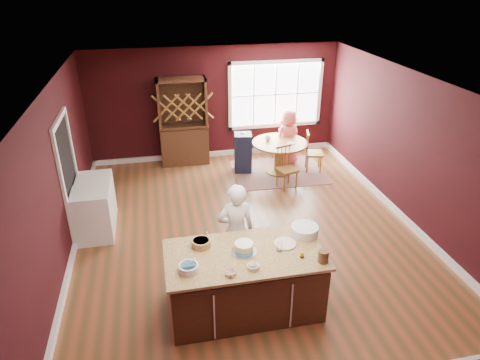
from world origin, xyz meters
name	(u,v)px	position (x,y,z in m)	size (l,w,h in m)	color
room_shell	(246,161)	(0.00, 0.00, 1.35)	(7.00, 7.00, 7.00)	brown
window	(275,94)	(1.50, 3.47, 1.50)	(2.36, 0.10, 1.66)	white
doorway	(70,179)	(-2.97, 0.60, 1.02)	(0.08, 1.26, 2.13)	white
kitchen_island	(245,282)	(-0.45, -1.95, 0.44)	(2.10, 1.10, 0.92)	#362215
dining_table	(279,151)	(1.27, 2.21, 0.53)	(1.25, 1.25, 0.75)	#976323
baker	(236,231)	(-0.42, -1.19, 0.77)	(0.57, 0.37, 1.55)	white
layer_cake	(244,248)	(-0.46, -1.92, 0.99)	(0.35, 0.35, 0.14)	white
bowl_blue	(189,268)	(-1.21, -2.17, 0.97)	(0.25, 0.25, 0.10)	silver
bowl_yellow	(201,243)	(-0.99, -1.67, 0.97)	(0.26, 0.26, 0.10)	#B2903D
bowl_pink	(231,274)	(-0.72, -2.35, 0.95)	(0.14, 0.14, 0.05)	silver
bowl_olive	(253,267)	(-0.42, -2.28, 0.95)	(0.15, 0.15, 0.06)	beige
drinking_glass	(280,247)	(0.01, -2.00, 0.99)	(0.08, 0.08, 0.15)	white
dinner_plate	(285,244)	(0.13, -1.86, 0.93)	(0.30, 0.30, 0.02)	beige
white_tub	(304,230)	(0.46, -1.69, 0.99)	(0.39, 0.39, 0.13)	white
stoneware_crock	(323,256)	(0.49, -2.32, 1.00)	(0.14, 0.14, 0.17)	brown
toy_figurine	(302,255)	(0.25, -2.19, 0.96)	(0.05, 0.05, 0.09)	gold
rug	(278,172)	(1.27, 2.21, 0.01)	(2.09, 1.61, 0.01)	brown
chair_east	(314,151)	(2.09, 2.15, 0.48)	(0.40, 0.38, 0.96)	brown
chair_south	(287,168)	(1.21, 1.43, 0.47)	(0.39, 0.38, 0.94)	brown
chair_north	(283,138)	(1.58, 2.93, 0.55)	(0.46, 0.44, 1.10)	brown
seated_woman	(288,138)	(1.60, 2.64, 0.67)	(0.66, 0.43, 1.35)	#F25F6A
high_chair	(243,152)	(0.47, 2.46, 0.48)	(0.39, 0.39, 0.96)	black
toddler	(244,137)	(0.52, 2.56, 0.81)	(0.18, 0.14, 0.26)	#8CA5BF
table_plate	(291,143)	(1.49, 2.09, 0.76)	(0.18, 0.18, 0.01)	beige
table_cup	(268,138)	(1.03, 2.37, 0.80)	(0.13, 0.13, 0.10)	white
hutch	(183,122)	(-0.80, 3.22, 1.03)	(1.13, 0.47, 2.07)	#341C11
washer	(93,215)	(-2.64, 0.28, 0.45)	(0.62, 0.60, 0.91)	white
dryer	(97,198)	(-2.64, 0.92, 0.44)	(0.61, 0.59, 0.89)	silver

